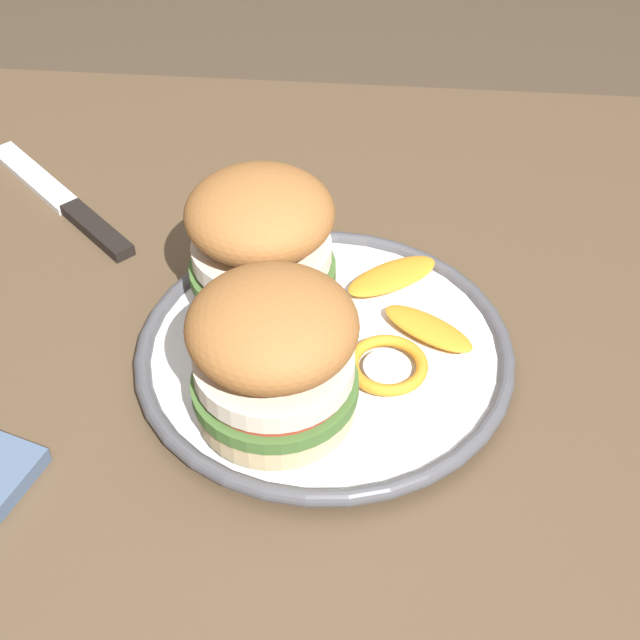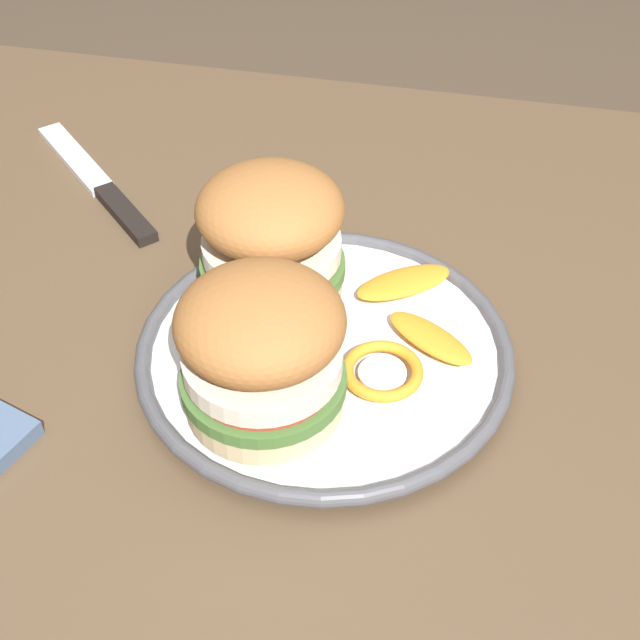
{
  "view_description": "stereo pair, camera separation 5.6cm",
  "coord_description": "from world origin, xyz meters",
  "px_view_note": "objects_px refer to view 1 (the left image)",
  "views": [
    {
      "loc": [
        0.04,
        -0.44,
        1.15
      ],
      "look_at": [
        -0.0,
        -0.0,
        0.74
      ],
      "focal_mm": 49.39,
      "sensor_mm": 36.0,
      "label": 1
    },
    {
      "loc": [
        0.09,
        -0.43,
        1.15
      ],
      "look_at": [
        -0.0,
        -0.0,
        0.74
      ],
      "focal_mm": 49.39,
      "sensor_mm": 36.0,
      "label": 2
    }
  ],
  "objects_px": {
    "sandwich_half_left": "(273,354)",
    "sandwich_half_right": "(261,240)",
    "dinner_plate": "(320,351)",
    "dining_table": "(324,442)",
    "table_knife": "(68,206)"
  },
  "relations": [
    {
      "from": "sandwich_half_left",
      "to": "table_knife",
      "type": "bearing_deg",
      "value": 132.97
    },
    {
      "from": "table_knife",
      "to": "sandwich_half_right",
      "type": "bearing_deg",
      "value": -31.6
    },
    {
      "from": "sandwich_half_left",
      "to": "sandwich_half_right",
      "type": "height_order",
      "value": "same"
    },
    {
      "from": "dining_table",
      "to": "table_knife",
      "type": "relative_size",
      "value": 7.93
    },
    {
      "from": "sandwich_half_left",
      "to": "sandwich_half_right",
      "type": "xyz_separation_m",
      "value": [
        -0.02,
        0.11,
        0.0
      ]
    },
    {
      "from": "dinner_plate",
      "to": "table_knife",
      "type": "xyz_separation_m",
      "value": [
        -0.24,
        0.17,
        -0.01
      ]
    },
    {
      "from": "dinner_plate",
      "to": "table_knife",
      "type": "bearing_deg",
      "value": 144.98
    },
    {
      "from": "sandwich_half_left",
      "to": "table_knife",
      "type": "relative_size",
      "value": 0.72
    },
    {
      "from": "dinner_plate",
      "to": "sandwich_half_right",
      "type": "relative_size",
      "value": 2.31
    },
    {
      "from": "sandwich_half_right",
      "to": "dining_table",
      "type": "bearing_deg",
      "value": -44.24
    },
    {
      "from": "dining_table",
      "to": "table_knife",
      "type": "xyz_separation_m",
      "value": [
        -0.24,
        0.17,
        0.1
      ]
    },
    {
      "from": "dining_table",
      "to": "table_knife",
      "type": "bearing_deg",
      "value": 145.4
    },
    {
      "from": "dining_table",
      "to": "sandwich_half_right",
      "type": "height_order",
      "value": "sandwich_half_right"
    },
    {
      "from": "dining_table",
      "to": "dinner_plate",
      "type": "height_order",
      "value": "dinner_plate"
    },
    {
      "from": "dinner_plate",
      "to": "dining_table",
      "type": "bearing_deg",
      "value": 5.46
    }
  ]
}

